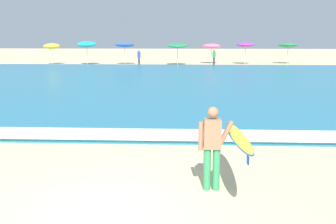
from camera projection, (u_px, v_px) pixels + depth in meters
name	position (u px, v px, depth m)	size (l,w,h in m)	color
ground_plane	(99.00, 211.00, 6.76)	(160.00, 160.00, 0.00)	beige
sea	(162.00, 82.00, 24.59)	(120.00, 28.00, 0.14)	teal
surf_foam	(134.00, 134.00, 11.46)	(120.00, 1.37, 0.01)	white
surfer_with_board	(226.00, 141.00, 7.51)	(0.97, 2.89, 1.73)	#338E56
beach_umbrella_0	(52.00, 46.00, 39.60)	(1.72, 1.74, 2.25)	beige
beach_umbrella_1	(87.00, 44.00, 39.18)	(2.03, 2.07, 2.52)	beige
beach_umbrella_2	(125.00, 45.00, 39.60)	(2.02, 2.05, 2.37)	beige
beach_umbrella_3	(178.00, 45.00, 38.73)	(2.25, 2.28, 2.31)	beige
beach_umbrella_4	(211.00, 46.00, 40.85)	(1.99, 2.00, 2.18)	beige
beach_umbrella_5	(245.00, 45.00, 39.87)	(1.94, 1.95, 2.32)	beige
beach_umbrella_6	(288.00, 45.00, 40.42)	(2.01, 2.04, 2.32)	beige
beachgoer_near_row_left	(214.00, 57.00, 38.44)	(0.32, 0.20, 1.58)	#383842
beachgoer_near_row_mid	(139.00, 57.00, 39.16)	(0.32, 0.20, 1.58)	#383842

